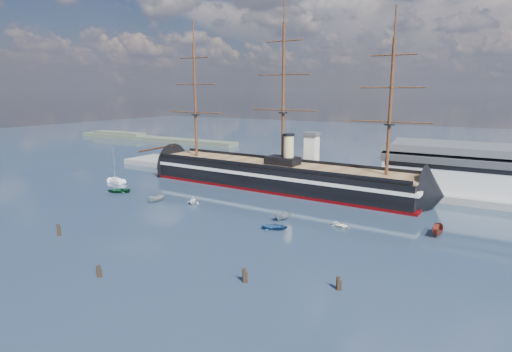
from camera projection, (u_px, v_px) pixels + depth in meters
The scene contains 18 objects.
ground at pixel (252, 203), 117.28m from camera, with size 600.00×600.00×0.00m, color #223245.
quay at pixel (334, 183), 142.43m from camera, with size 180.00×18.00×2.00m, color slate.
warehouse at pixel (502, 172), 119.90m from camera, with size 63.00×21.00×11.60m.
quay_tower at pixel (311, 154), 141.53m from camera, with size 5.00×5.00×15.00m.
shoreline at pixel (142, 137), 267.26m from camera, with size 120.00×10.00×4.00m.
warship at pixel (272, 175), 135.67m from camera, with size 113.21×20.01×53.94m.
sailboat at pixel (116, 180), 143.46m from camera, with size 7.59×3.63×11.69m.
motorboat_a at pixel (157, 202), 118.65m from camera, with size 6.11×2.24×2.44m, color gray.
motorboat_b at pixel (275, 229), 95.45m from camera, with size 3.55×1.42×1.66m, color navy.
motorboat_c at pixel (283, 220), 102.12m from camera, with size 5.73×2.10×2.29m, color slate.
motorboat_d at pixel (193, 204), 116.74m from camera, with size 6.48×2.81×2.38m, color white.
motorboat_e at pixel (342, 227), 96.82m from camera, with size 3.02×1.21×1.41m, color white.
motorboat_f at pixel (437, 236), 91.22m from camera, with size 6.91×2.53×2.76m, color maroon.
motorboat_g at pixel (119, 192), 129.87m from camera, with size 4.28×1.71×2.00m, color #134827.
piling_near_left at pixel (59, 236), 91.33m from camera, with size 0.64×0.64×3.29m, color black.
piling_near_mid at pixel (99, 277), 71.11m from camera, with size 0.64×0.64×2.72m, color black.
piling_near_right at pixel (244, 282), 69.11m from camera, with size 0.64×0.64×3.04m, color black.
piling_far_right at pixel (338, 290), 66.54m from camera, with size 0.64×0.64×2.84m, color black.
Camera 1 is at (59.68, -56.54, 30.51)m, focal length 30.00 mm.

